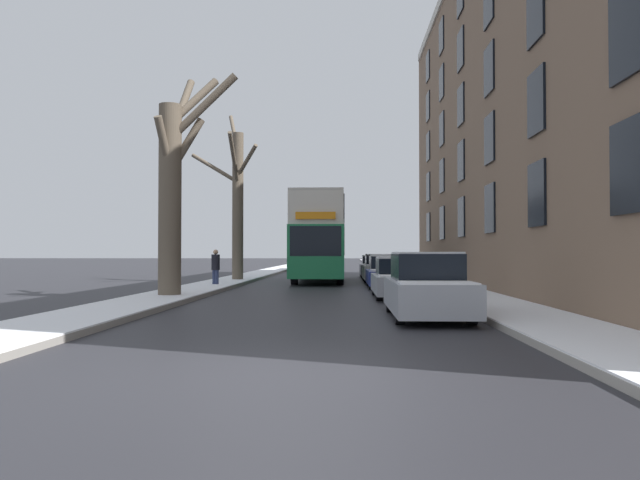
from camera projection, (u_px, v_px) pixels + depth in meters
ground_plane at (278, 372)px, 7.82m from camera, size 320.00×320.00×0.00m
sidewalk_left at (286, 267)px, 60.96m from camera, size 2.11×130.00×0.16m
sidewalk_right at (386, 267)px, 60.57m from camera, size 2.11×130.00×0.16m
terrace_facade_right at (591, 96)px, 24.25m from camera, size 9.10×36.11×15.22m
bare_tree_left_0 at (173, 186)px, 20.10m from camera, size 2.60×2.71×7.54m
bare_tree_left_1 at (237, 199)px, 31.69m from camera, size 3.78×4.77×9.00m
double_decker_bus at (320, 234)px, 32.44m from camera, size 2.55×10.21×4.39m
parked_car_0 at (427, 288)px, 14.37m from camera, size 1.70×4.52×1.52m
parked_car_1 at (401, 279)px, 20.79m from camera, size 1.85×4.43×1.37m
parked_car_2 at (389, 272)px, 26.75m from camera, size 1.85×4.53×1.44m
parked_car_3 at (381, 269)px, 31.98m from camera, size 1.87×4.26×1.44m
parked_car_4 at (376, 267)px, 37.77m from camera, size 1.88×4.47×1.36m
oncoming_van at (314, 257)px, 50.65m from camera, size 2.02×5.23×2.17m
pedestrian_left_sidewalk at (216, 267)px, 26.68m from camera, size 0.36×0.36×1.64m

